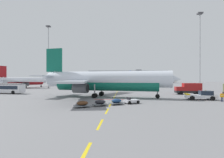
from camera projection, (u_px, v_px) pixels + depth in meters
name	position (u px, v px, depth m)	size (l,w,h in m)	color
ground	(189.00, 93.00, 53.67)	(400.00, 400.00, 0.00)	slate
apron_paint_markings	(116.00, 93.00, 52.22)	(8.00, 96.46, 0.01)	yellow
airliner_foreground	(104.00, 81.00, 42.33)	(34.71, 34.06, 12.20)	silver
pushback_tug	(201.00, 95.00, 37.08)	(6.30, 3.76, 2.08)	silver
airliner_mid_left	(132.00, 81.00, 108.08)	(27.87, 28.13, 9.85)	white
airliner_far_center	(25.00, 81.00, 84.95)	(26.10, 27.24, 9.83)	silver
apron_shuttle_bus	(5.00, 88.00, 52.29)	(12.30, 4.56, 3.00)	silver
fuel_service_truck	(189.00, 88.00, 49.41)	(7.05, 2.79, 3.14)	black
baggage_train	(109.00, 102.00, 29.24)	(10.63, 7.34, 1.14)	silver
ground_crew_worker	(222.00, 96.00, 33.82)	(0.70, 0.31, 1.77)	#191E38
apron_light_mast_near	(48.00, 50.00, 81.20)	(1.80, 1.80, 28.70)	slate
apron_light_mast_far	(200.00, 43.00, 64.92)	(1.80, 1.80, 28.68)	slate
terminal_satellite	(127.00, 77.00, 188.16)	(78.92, 26.82, 13.95)	gray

